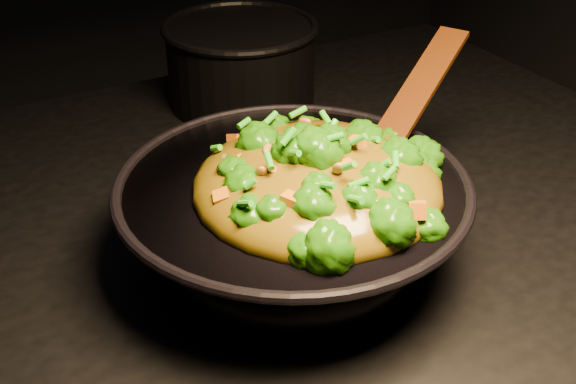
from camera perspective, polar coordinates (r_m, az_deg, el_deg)
wok at (r=0.77m, az=0.36°, el=-2.58°), size 0.43×0.43×0.10m
stir_fry at (r=0.71m, az=2.40°, el=3.13°), size 0.26×0.26×0.09m
spatula at (r=0.84m, az=9.86°, el=7.32°), size 0.22×0.14×0.10m
back_pot at (r=1.14m, az=-3.71°, el=10.09°), size 0.28×0.28×0.13m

